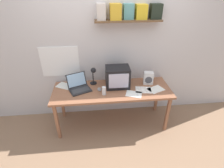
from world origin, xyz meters
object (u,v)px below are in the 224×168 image
object	(u,v)px
juice_glass	(104,91)
loose_paper_near_monitor	(156,89)
laptop	(79,86)
printed_handout	(134,94)
loose_paper_near_laptop	(65,86)
corner_desk	(112,92)
desk_lamp	(93,73)
open_notebook	(143,90)
crt_monitor	(118,77)
computer_mouse	(99,89)
space_heater	(148,78)

from	to	relation	value
juice_glass	loose_paper_near_monitor	size ratio (longest dim) A/B	0.45
laptop	printed_handout	bearing A→B (deg)	-39.06
loose_paper_near_monitor	loose_paper_near_laptop	world-z (taller)	same
loose_paper_near_laptop	laptop	bearing A→B (deg)	-25.04
juice_glass	corner_desk	bearing A→B (deg)	43.90
loose_paper_near_monitor	printed_handout	xyz separation A→B (m)	(-0.38, -0.10, 0.00)
corner_desk	desk_lamp	size ratio (longest dim) A/B	5.94
laptop	loose_paper_near_laptop	bearing A→B (deg)	131.83
corner_desk	loose_paper_near_laptop	world-z (taller)	loose_paper_near_laptop
laptop	juice_glass	distance (m)	0.44
desk_lamp	open_notebook	bearing A→B (deg)	-31.60
open_notebook	loose_paper_near_laptop	world-z (taller)	same
desk_lamp	juice_glass	distance (m)	0.38
corner_desk	open_notebook	size ratio (longest dim) A/B	6.79
crt_monitor	open_notebook	bearing A→B (deg)	-21.74
laptop	loose_paper_near_laptop	world-z (taller)	laptop
corner_desk	computer_mouse	distance (m)	0.21
loose_paper_near_laptop	computer_mouse	bearing A→B (deg)	-17.97
corner_desk	desk_lamp	world-z (taller)	desk_lamp
computer_mouse	desk_lamp	bearing A→B (deg)	114.83
laptop	computer_mouse	world-z (taller)	laptop
desk_lamp	printed_handout	xyz separation A→B (m)	(0.61, -0.35, -0.21)
open_notebook	loose_paper_near_monitor	size ratio (longest dim) A/B	0.93
space_heater	crt_monitor	bearing A→B (deg)	-168.46
loose_paper_near_laptop	desk_lamp	bearing A→B (deg)	-0.17
crt_monitor	printed_handout	distance (m)	0.38
printed_handout	crt_monitor	bearing A→B (deg)	130.19
loose_paper_near_laptop	corner_desk	bearing A→B (deg)	-13.42
crt_monitor	computer_mouse	world-z (taller)	crt_monitor
open_notebook	printed_handout	bearing A→B (deg)	-149.87
laptop	loose_paper_near_laptop	xyz separation A→B (m)	(-0.23, 0.11, -0.06)
crt_monitor	printed_handout	size ratio (longest dim) A/B	1.33
laptop	open_notebook	xyz separation A→B (m)	(1.02, -0.14, -0.06)
open_notebook	juice_glass	bearing A→B (deg)	-174.20
open_notebook	loose_paper_near_laptop	distance (m)	1.28
computer_mouse	printed_handout	bearing A→B (deg)	-17.97
crt_monitor	space_heater	xyz separation A→B (m)	(0.52, 0.03, -0.06)
space_heater	loose_paper_near_laptop	bearing A→B (deg)	-174.32
crt_monitor	desk_lamp	bearing A→B (deg)	167.43
laptop	computer_mouse	size ratio (longest dim) A/B	3.83
loose_paper_near_monitor	loose_paper_near_laptop	xyz separation A→B (m)	(-1.46, 0.25, 0.00)
desk_lamp	space_heater	world-z (taller)	desk_lamp
computer_mouse	printed_handout	size ratio (longest dim) A/B	0.38
space_heater	open_notebook	bearing A→B (deg)	-115.01
space_heater	computer_mouse	world-z (taller)	space_heater
desk_lamp	space_heater	xyz separation A→B (m)	(0.91, -0.06, -0.10)
juice_glass	loose_paper_near_laptop	size ratio (longest dim) A/B	0.40
laptop	desk_lamp	bearing A→B (deg)	0.47
crt_monitor	open_notebook	world-z (taller)	crt_monitor
corner_desk	open_notebook	world-z (taller)	open_notebook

